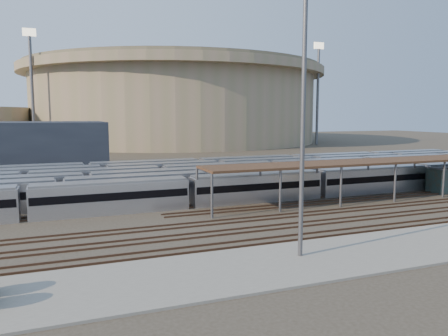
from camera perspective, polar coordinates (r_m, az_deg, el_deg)
name	(u,v)px	position (r m, az deg, el deg)	size (l,w,h in m)	color
ground	(281,215)	(51.08, 7.45, -6.07)	(420.00, 420.00, 0.00)	#383026
apron	(316,259)	(36.18, 11.98, -11.52)	(50.00, 9.00, 0.20)	gray
subway_trains	(219,178)	(67.02, -0.70, -1.33)	(130.25, 23.90, 3.60)	silver
inspection_shed	(406,161)	(66.52, 22.68, 0.83)	(60.30, 6.00, 5.30)	#545459
empty_tracks	(304,224)	(46.86, 10.41, -7.21)	(170.00, 9.62, 0.18)	#4C3323
stadium	(176,103)	(190.09, -6.35, 8.45)	(124.00, 124.00, 32.50)	gray
floodlight_0	(32,86)	(153.99, -23.79, 9.81)	(4.00, 1.00, 38.40)	#545459
floodlight_2	(318,90)	(171.88, 12.15, 9.89)	(4.00, 1.00, 38.40)	#545459
floodlight_3	(87,94)	(204.29, -17.51, 9.24)	(4.00, 1.00, 38.40)	#545459
yard_light_pole	(303,115)	(34.60, 10.29, 6.82)	(0.80, 0.36, 22.34)	#545459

